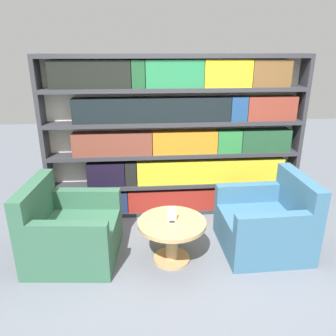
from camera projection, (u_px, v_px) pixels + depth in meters
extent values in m
plane|color=slate|center=(187.00, 271.00, 3.27)|extent=(14.00, 14.00, 0.00)
cube|color=silver|center=(174.00, 136.00, 4.24)|extent=(3.23, 0.05, 2.03)
cube|color=#333338|center=(45.00, 141.00, 4.00)|extent=(0.05, 0.30, 2.03)
cube|color=#333338|center=(296.00, 136.00, 4.25)|extent=(0.05, 0.30, 2.03)
cube|color=#333338|center=(174.00, 209.00, 4.47)|extent=(3.13, 0.30, 0.05)
cube|color=#333338|center=(174.00, 183.00, 4.33)|extent=(3.13, 0.30, 0.05)
cube|color=#333338|center=(174.00, 154.00, 4.19)|extent=(3.13, 0.30, 0.05)
cube|color=#333338|center=(175.00, 123.00, 4.05)|extent=(3.13, 0.30, 0.05)
cube|color=#333338|center=(175.00, 89.00, 3.91)|extent=(3.13, 0.30, 0.05)
cube|color=#333338|center=(175.00, 56.00, 3.78)|extent=(3.13, 0.30, 0.05)
cube|color=#1E294D|center=(107.00, 201.00, 4.31)|extent=(0.55, 0.20, 0.28)
cube|color=maroon|center=(177.00, 198.00, 4.39)|extent=(1.29, 0.20, 0.28)
cube|color=gold|center=(249.00, 196.00, 4.46)|extent=(0.67, 0.20, 0.28)
cube|color=black|center=(106.00, 173.00, 4.18)|extent=(0.47, 0.20, 0.30)
cube|color=black|center=(131.00, 173.00, 4.21)|extent=(0.14, 0.20, 0.30)
cube|color=gold|center=(210.00, 170.00, 4.29)|extent=(1.91, 0.20, 0.30)
cube|color=brown|center=(113.00, 144.00, 4.05)|extent=(0.97, 0.20, 0.28)
cube|color=orange|center=(185.00, 142.00, 4.12)|extent=(0.81, 0.20, 0.28)
cube|color=#2B7839|center=(228.00, 141.00, 4.17)|extent=(0.30, 0.20, 0.28)
cube|color=#204B2C|center=(265.00, 140.00, 4.20)|extent=(0.63, 0.20, 0.28)
cube|color=black|center=(152.00, 110.00, 3.95)|extent=(1.89, 0.20, 0.29)
cube|color=navy|center=(238.00, 108.00, 4.03)|extent=(0.20, 0.20, 0.29)
cube|color=brown|center=(270.00, 108.00, 4.06)|extent=(0.61, 0.20, 0.29)
cube|color=black|center=(90.00, 74.00, 3.75)|extent=(0.93, 0.20, 0.31)
cube|color=#1B4B27|center=(138.00, 74.00, 3.79)|extent=(0.15, 0.20, 0.31)
cube|color=#237644|center=(174.00, 74.00, 3.83)|extent=(0.68, 0.20, 0.31)
cube|color=yellow|center=(227.00, 73.00, 3.87)|extent=(0.57, 0.20, 0.31)
cube|color=brown|center=(270.00, 73.00, 3.92)|extent=(0.47, 0.20, 0.31)
cube|color=#336047|center=(75.00, 240.00, 3.43)|extent=(0.95, 0.93, 0.40)
cube|color=#336047|center=(35.00, 204.00, 3.29)|extent=(0.22, 0.87, 0.44)
cube|color=#336047|center=(68.00, 233.00, 2.98)|extent=(0.74, 0.18, 0.21)
cube|color=#336047|center=(87.00, 198.00, 3.67)|extent=(0.74, 0.18, 0.21)
cube|color=#386684|center=(262.00, 231.00, 3.59)|extent=(0.89, 0.88, 0.40)
cube|color=#386684|center=(299.00, 195.00, 3.48)|extent=(0.16, 0.86, 0.44)
cube|color=#386684|center=(247.00, 192.00, 3.82)|extent=(0.74, 0.14, 0.21)
cube|color=#386684|center=(272.00, 224.00, 3.13)|extent=(0.74, 0.14, 0.21)
cylinder|color=tan|center=(172.00, 242.00, 3.37)|extent=(0.12, 0.12, 0.41)
cylinder|color=tan|center=(172.00, 258.00, 3.44)|extent=(0.38, 0.38, 0.03)
cylinder|color=tan|center=(172.00, 223.00, 3.29)|extent=(0.69, 0.69, 0.04)
cube|color=black|center=(172.00, 221.00, 3.28)|extent=(0.05, 0.06, 0.01)
cube|color=silver|center=(172.00, 214.00, 3.26)|extent=(0.09, 0.01, 0.16)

